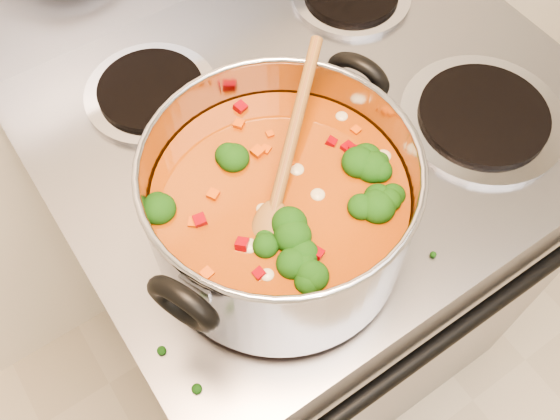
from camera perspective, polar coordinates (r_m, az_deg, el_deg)
name	(u,v)px	position (r m, az deg, el deg)	size (l,w,h in m)	color
electric_range	(304,249)	(1.29, 2.17, -3.56)	(0.77, 0.70, 1.08)	gray
stockpot	(280,209)	(0.70, -0.01, 0.14)	(0.36, 0.30, 0.18)	#9E9DA5
wooden_spoon	(282,176)	(0.67, 0.22, 3.09)	(0.20, 0.19, 0.09)	brown
cooktop_crumbs	(326,239)	(0.79, 4.27, -2.63)	(0.27, 0.38, 0.01)	black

